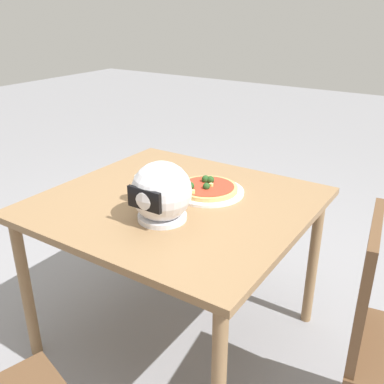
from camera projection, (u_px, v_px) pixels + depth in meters
The scene contains 6 objects.
ground_plane at pixel (178, 334), 2.15m from camera, with size 14.00×14.00×0.00m, color gray.
dining_table at pixel (176, 216), 1.89m from camera, with size 1.09×1.04×0.73m.
pizza_plate at pixel (208, 191), 1.92m from camera, with size 0.32×0.32×0.01m, color white.
pizza at pixel (207, 187), 1.92m from camera, with size 0.27×0.27×0.05m.
motorcycle_helmet at pixel (161, 193), 1.65m from camera, with size 0.23×0.23×0.23m.
drinking_glass at pixel (144, 189), 1.81m from camera, with size 0.07×0.07×0.12m, color silver.
Camera 1 is at (-0.99, 1.37, 1.50)m, focal length 40.62 mm.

